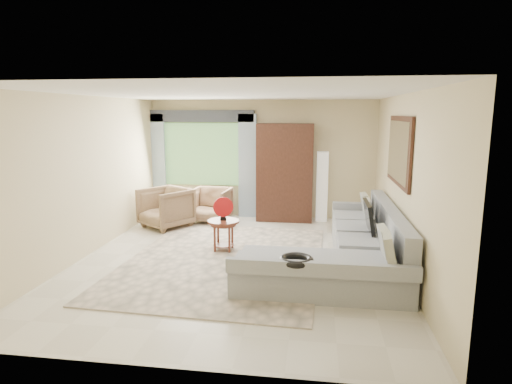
# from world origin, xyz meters

# --- Properties ---
(ground) EXTENTS (6.00, 6.00, 0.00)m
(ground) POSITION_xyz_m (0.00, 0.00, 0.00)
(ground) COLOR silver
(ground) RESTS_ON ground
(area_rug) EXTENTS (3.17, 4.13, 0.02)m
(area_rug) POSITION_xyz_m (-0.20, -0.05, 0.01)
(area_rug) COLOR beige
(area_rug) RESTS_ON ground
(sectional_sofa) EXTENTS (2.30, 3.46, 0.90)m
(sectional_sofa) POSITION_xyz_m (1.78, -0.18, 0.28)
(sectional_sofa) COLOR #A1A3A9
(sectional_sofa) RESTS_ON ground
(tv_screen) EXTENTS (0.14, 0.74, 0.48)m
(tv_screen) POSITION_xyz_m (2.05, 0.23, 0.72)
(tv_screen) COLOR black
(tv_screen) RESTS_ON sectional_sofa
(garden_hose) EXTENTS (0.43, 0.43, 0.09)m
(garden_hose) POSITION_xyz_m (1.00, -1.42, 0.55)
(garden_hose) COLOR black
(garden_hose) RESTS_ON sectional_sofa
(coffee_table) EXTENTS (0.54, 0.54, 0.54)m
(coffee_table) POSITION_xyz_m (-0.32, 0.42, 0.28)
(coffee_table) COLOR #502215
(coffee_table) RESTS_ON ground
(red_disc) EXTENTS (0.32, 0.15, 0.34)m
(red_disc) POSITION_xyz_m (-0.32, 0.42, 0.77)
(red_disc) COLOR #B51214
(red_disc) RESTS_ON coffee_table
(armchair_left) EXTENTS (1.22, 1.23, 0.82)m
(armchair_left) POSITION_xyz_m (-1.82, 1.76, 0.41)
(armchair_left) COLOR #8B6B4C
(armchair_left) RESTS_ON ground
(armchair_right) EXTENTS (0.85, 0.87, 0.74)m
(armchair_right) POSITION_xyz_m (-1.01, 2.32, 0.37)
(armchair_right) COLOR #8B6A4B
(armchair_right) RESTS_ON ground
(potted_plant) EXTENTS (0.61, 0.55, 0.60)m
(potted_plant) POSITION_xyz_m (-2.37, 2.40, 0.30)
(potted_plant) COLOR #999999
(potted_plant) RESTS_ON ground
(armoire) EXTENTS (1.20, 0.55, 2.10)m
(armoire) POSITION_xyz_m (0.55, 2.72, 1.05)
(armoire) COLOR black
(armoire) RESTS_ON ground
(floor_lamp) EXTENTS (0.24, 0.24, 1.50)m
(floor_lamp) POSITION_xyz_m (1.35, 2.78, 0.75)
(floor_lamp) COLOR silver
(floor_lamp) RESTS_ON ground
(window) EXTENTS (1.80, 0.04, 1.40)m
(window) POSITION_xyz_m (-1.35, 2.97, 1.40)
(window) COLOR #669E59
(window) RESTS_ON wall_back
(curtain_left) EXTENTS (0.40, 0.08, 2.30)m
(curtain_left) POSITION_xyz_m (-2.40, 2.88, 1.15)
(curtain_left) COLOR #9EB7CC
(curtain_left) RESTS_ON ground
(curtain_right) EXTENTS (0.40, 0.08, 2.30)m
(curtain_right) POSITION_xyz_m (-0.30, 2.88, 1.15)
(curtain_right) COLOR #9EB7CC
(curtain_right) RESTS_ON ground
(valance) EXTENTS (2.40, 0.12, 0.26)m
(valance) POSITION_xyz_m (-1.35, 2.90, 2.25)
(valance) COLOR #1E232D
(valance) RESTS_ON wall_back
(wall_mirror) EXTENTS (0.05, 1.70, 1.05)m
(wall_mirror) POSITION_xyz_m (2.46, 0.35, 1.75)
(wall_mirror) COLOR black
(wall_mirror) RESTS_ON wall_right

